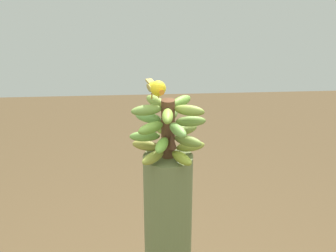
% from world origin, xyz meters
% --- Properties ---
extents(banana_bunch, '(0.28, 0.29, 0.22)m').
position_xyz_m(banana_bunch, '(0.00, 0.00, 1.29)').
color(banana_bunch, brown).
rests_on(banana_bunch, banana_tree).
extents(perched_bird, '(0.18, 0.07, 0.08)m').
position_xyz_m(perched_bird, '(-0.00, -0.04, 1.45)').
color(perched_bird, '#C68933').
rests_on(perched_bird, banana_bunch).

